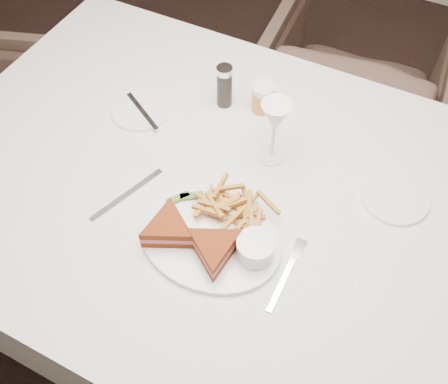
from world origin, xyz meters
TOP-DOWN VIEW (x-y plane):
  - ground at (0.00, 0.00)m, footprint 5.00×5.00m
  - table at (0.07, 0.26)m, footprint 1.54×1.04m
  - chair_far at (0.15, 1.22)m, footprint 0.73×0.69m
  - table_setting at (0.08, 0.21)m, footprint 0.84×0.64m

SIDE VIEW (x-z plane):
  - ground at x=0.00m, z-range 0.00..0.00m
  - chair_far at x=0.15m, z-range 0.00..0.70m
  - table at x=0.07m, z-range 0.00..0.75m
  - table_setting at x=0.08m, z-range 0.70..0.88m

